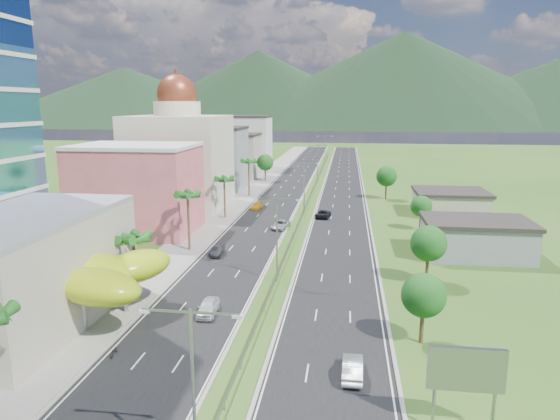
% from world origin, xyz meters
% --- Properties ---
extents(ground, '(500.00, 500.00, 0.00)m').
position_xyz_m(ground, '(0.00, 0.00, 0.00)').
color(ground, '#2D5119').
rests_on(ground, ground).
extents(road_left, '(11.00, 260.00, 0.04)m').
position_xyz_m(road_left, '(-7.50, 90.00, 0.02)').
color(road_left, black).
rests_on(road_left, ground).
extents(road_right, '(11.00, 260.00, 0.04)m').
position_xyz_m(road_right, '(7.50, 90.00, 0.02)').
color(road_right, black).
rests_on(road_right, ground).
extents(sidewalk_left, '(7.00, 260.00, 0.12)m').
position_xyz_m(sidewalk_left, '(-17.00, 90.00, 0.06)').
color(sidewalk_left, gray).
rests_on(sidewalk_left, ground).
extents(median_guardrail, '(0.10, 216.06, 0.76)m').
position_xyz_m(median_guardrail, '(0.00, 71.99, 0.62)').
color(median_guardrail, gray).
rests_on(median_guardrail, ground).
extents(streetlight_median_a, '(6.04, 0.25, 11.00)m').
position_xyz_m(streetlight_median_a, '(0.00, -25.00, 6.75)').
color(streetlight_median_a, gray).
rests_on(streetlight_median_a, ground).
extents(streetlight_median_b, '(6.04, 0.25, 11.00)m').
position_xyz_m(streetlight_median_b, '(0.00, 10.00, 6.75)').
color(streetlight_median_b, gray).
rests_on(streetlight_median_b, ground).
extents(streetlight_median_c, '(6.04, 0.25, 11.00)m').
position_xyz_m(streetlight_median_c, '(0.00, 50.00, 6.75)').
color(streetlight_median_c, gray).
rests_on(streetlight_median_c, ground).
extents(streetlight_median_d, '(6.04, 0.25, 11.00)m').
position_xyz_m(streetlight_median_d, '(0.00, 95.00, 6.75)').
color(streetlight_median_d, gray).
rests_on(streetlight_median_d, ground).
extents(streetlight_median_e, '(6.04, 0.25, 11.00)m').
position_xyz_m(streetlight_median_e, '(0.00, 140.00, 6.75)').
color(streetlight_median_e, gray).
rests_on(streetlight_median_e, ground).
extents(lime_canopy, '(18.00, 15.00, 7.40)m').
position_xyz_m(lime_canopy, '(-20.00, -4.00, 4.99)').
color(lime_canopy, '#A3BD12').
rests_on(lime_canopy, ground).
extents(pink_shophouse, '(20.00, 15.00, 15.00)m').
position_xyz_m(pink_shophouse, '(-28.00, 32.00, 7.50)').
color(pink_shophouse, '#C85263').
rests_on(pink_shophouse, ground).
extents(domed_building, '(20.00, 20.00, 28.70)m').
position_xyz_m(domed_building, '(-28.00, 55.00, 11.35)').
color(domed_building, beige).
rests_on(domed_building, ground).
extents(midrise_grey, '(16.00, 15.00, 16.00)m').
position_xyz_m(midrise_grey, '(-27.00, 80.00, 8.00)').
color(midrise_grey, gray).
rests_on(midrise_grey, ground).
extents(midrise_beige, '(16.00, 15.00, 13.00)m').
position_xyz_m(midrise_beige, '(-27.00, 102.00, 6.50)').
color(midrise_beige, '#A49B87').
rests_on(midrise_beige, ground).
extents(midrise_white, '(16.00, 15.00, 18.00)m').
position_xyz_m(midrise_white, '(-27.00, 125.00, 9.00)').
color(midrise_white, silver).
rests_on(midrise_white, ground).
extents(billboard, '(5.20, 0.35, 6.20)m').
position_xyz_m(billboard, '(17.00, -18.00, 4.42)').
color(billboard, gray).
rests_on(billboard, ground).
extents(shed_near, '(15.00, 10.00, 5.00)m').
position_xyz_m(shed_near, '(28.00, 25.00, 2.50)').
color(shed_near, gray).
rests_on(shed_near, ground).
extents(shed_far, '(14.00, 12.00, 4.40)m').
position_xyz_m(shed_far, '(30.00, 55.00, 2.20)').
color(shed_far, '#A49B87').
rests_on(shed_far, ground).
extents(palm_tree_b, '(3.60, 3.60, 8.10)m').
position_xyz_m(palm_tree_b, '(-15.50, 2.00, 7.06)').
color(palm_tree_b, '#47301C').
rests_on(palm_tree_b, ground).
extents(palm_tree_c, '(3.60, 3.60, 9.60)m').
position_xyz_m(palm_tree_c, '(-15.50, 22.00, 8.50)').
color(palm_tree_c, '#47301C').
rests_on(palm_tree_c, ground).
extents(palm_tree_d, '(3.60, 3.60, 8.60)m').
position_xyz_m(palm_tree_d, '(-15.50, 45.00, 7.54)').
color(palm_tree_d, '#47301C').
rests_on(palm_tree_d, ground).
extents(palm_tree_e, '(3.60, 3.60, 9.40)m').
position_xyz_m(palm_tree_e, '(-15.50, 70.00, 8.31)').
color(palm_tree_e, '#47301C').
rests_on(palm_tree_e, ground).
extents(leafy_tree_lfar, '(4.90, 4.90, 8.05)m').
position_xyz_m(leafy_tree_lfar, '(-15.50, 95.00, 5.58)').
color(leafy_tree_lfar, '#47301C').
rests_on(leafy_tree_lfar, ground).
extents(leafy_tree_ra, '(4.20, 4.20, 6.90)m').
position_xyz_m(leafy_tree_ra, '(16.00, -5.00, 4.78)').
color(leafy_tree_ra, '#47301C').
rests_on(leafy_tree_ra, ground).
extents(leafy_tree_rb, '(4.55, 4.55, 7.47)m').
position_xyz_m(leafy_tree_rb, '(19.00, 12.00, 5.18)').
color(leafy_tree_rb, '#47301C').
rests_on(leafy_tree_rb, ground).
extents(leafy_tree_rc, '(3.85, 3.85, 6.33)m').
position_xyz_m(leafy_tree_rc, '(22.00, 40.00, 4.37)').
color(leafy_tree_rc, '#47301C').
rests_on(leafy_tree_rc, ground).
extents(leafy_tree_rd, '(4.90, 4.90, 8.05)m').
position_xyz_m(leafy_tree_rd, '(18.00, 70.00, 5.58)').
color(leafy_tree_rd, '#47301C').
rests_on(leafy_tree_rd, ground).
extents(mountain_ridge, '(860.00, 140.00, 90.00)m').
position_xyz_m(mountain_ridge, '(60.00, 450.00, 0.00)').
color(mountain_ridge, black).
rests_on(mountain_ridge, ground).
extents(car_white_near_left, '(2.07, 4.76, 1.60)m').
position_xyz_m(car_white_near_left, '(-5.94, -1.35, 0.84)').
color(car_white_near_left, silver).
rests_on(car_white_near_left, road_left).
extents(car_dark_left, '(1.57, 4.16, 1.35)m').
position_xyz_m(car_dark_left, '(-10.39, 19.82, 0.72)').
color(car_dark_left, black).
rests_on(car_dark_left, road_left).
extents(car_silver_mid_left, '(3.36, 5.72, 1.50)m').
position_xyz_m(car_silver_mid_left, '(-3.20, 37.55, 0.79)').
color(car_silver_mid_left, '#9FA2A7').
rests_on(car_silver_mid_left, road_left).
extents(car_yellow_far_left, '(2.61, 4.87, 1.34)m').
position_xyz_m(car_yellow_far_left, '(-10.72, 54.37, 0.71)').
color(car_yellow_far_left, gold).
rests_on(car_yellow_far_left, road_left).
extents(car_silver_right, '(1.77, 4.84, 1.58)m').
position_xyz_m(car_silver_right, '(9.46, -12.07, 0.83)').
color(car_silver_right, '#B7B9C0').
rests_on(car_silver_right, road_right).
extents(car_dark_far_right, '(3.20, 5.76, 1.53)m').
position_xyz_m(car_dark_far_right, '(4.09, 48.11, 0.80)').
color(car_dark_far_right, black).
rests_on(car_dark_far_right, road_right).
extents(motorcycle, '(0.62, 1.79, 1.13)m').
position_xyz_m(motorcycle, '(-11.84, -11.30, 0.61)').
color(motorcycle, black).
rests_on(motorcycle, road_left).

